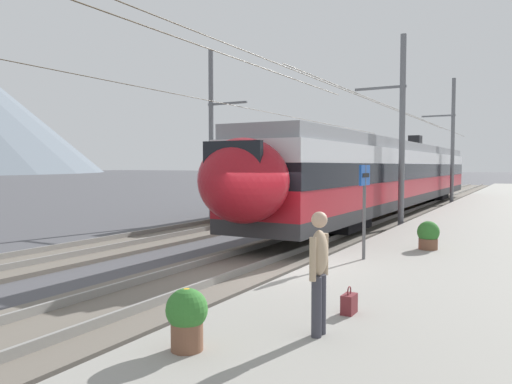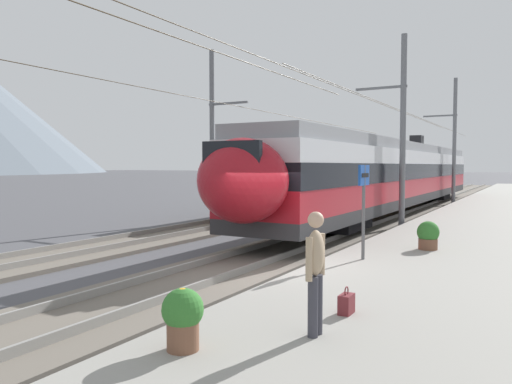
% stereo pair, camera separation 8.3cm
% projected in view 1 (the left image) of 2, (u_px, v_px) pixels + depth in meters
% --- Properties ---
extents(ground_plane, '(400.00, 400.00, 0.00)m').
position_uv_depth(ground_plane, '(275.00, 278.00, 11.89)').
color(ground_plane, '#4C4C51').
extents(platform_slab, '(120.00, 7.82, 0.37)m').
position_uv_depth(platform_slab, '(493.00, 295.00, 9.58)').
color(platform_slab, gray).
rests_on(platform_slab, ground).
extents(track_near, '(120.00, 3.00, 0.28)m').
position_uv_depth(track_near, '(228.00, 269.00, 12.53)').
color(track_near, '#6B6359').
rests_on(track_near, ground).
extents(track_far, '(120.00, 3.00, 0.28)m').
position_uv_depth(track_far, '(82.00, 252.00, 15.10)').
color(track_far, '#6B6359').
rests_on(track_far, ground).
extents(train_near_platform, '(33.24, 2.86, 4.27)m').
position_uv_depth(train_near_platform, '(393.00, 174.00, 26.82)').
color(train_near_platform, '#2D2D30').
rests_on(train_near_platform, track_near).
extents(train_far_track, '(24.86, 3.02, 4.27)m').
position_uv_depth(train_far_track, '(325.00, 172.00, 32.28)').
color(train_far_track, '#2D2D30').
rests_on(train_far_track, track_far).
extents(catenary_mast_mid, '(43.09, 2.16, 8.00)m').
position_uv_depth(catenary_mast_mid, '(399.00, 129.00, 20.49)').
color(catenary_mast_mid, slate).
rests_on(catenary_mast_mid, ground).
extents(catenary_mast_east, '(43.09, 2.16, 8.38)m').
position_uv_depth(catenary_mast_east, '(451.00, 140.00, 32.87)').
color(catenary_mast_east, slate).
rests_on(catenary_mast_east, ground).
extents(catenary_mast_far_side, '(43.09, 2.15, 8.23)m').
position_uv_depth(catenary_mast_far_side, '(213.00, 133.00, 24.10)').
color(catenary_mast_far_side, slate).
rests_on(catenary_mast_far_side, ground).
extents(platform_sign, '(0.70, 0.08, 2.32)m').
position_uv_depth(platform_sign, '(364.00, 190.00, 12.20)').
color(platform_sign, '#59595B').
rests_on(platform_sign, platform_slab).
extents(passenger_walking, '(0.53, 0.22, 1.69)m').
position_uv_depth(passenger_walking, '(319.00, 267.00, 6.73)').
color(passenger_walking, '#383842').
rests_on(passenger_walking, platform_slab).
extents(handbag_beside_passenger, '(0.32, 0.18, 0.43)m').
position_uv_depth(handbag_beside_passenger, '(349.00, 304.00, 7.76)').
color(handbag_beside_passenger, maroon).
rests_on(handbag_beside_passenger, platform_slab).
extents(potted_plant_platform_edge, '(0.60, 0.60, 0.78)m').
position_uv_depth(potted_plant_platform_edge, '(428.00, 234.00, 13.71)').
color(potted_plant_platform_edge, brown).
rests_on(potted_plant_platform_edge, platform_slab).
extents(potted_plant_by_shelter, '(0.53, 0.53, 0.78)m').
position_uv_depth(potted_plant_by_shelter, '(187.00, 315.00, 6.21)').
color(potted_plant_by_shelter, brown).
rests_on(potted_plant_by_shelter, platform_slab).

